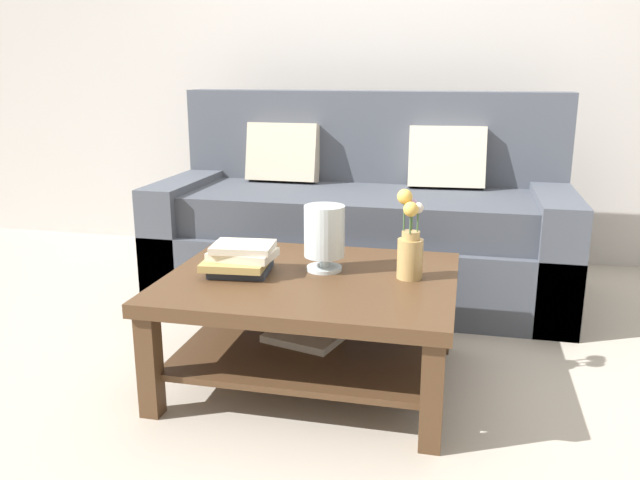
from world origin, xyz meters
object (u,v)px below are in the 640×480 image
couch (362,225)px  glass_hurricane_vase (324,234)px  coffee_table (311,304)px  book_stack_main (241,259)px  flower_pitcher (410,244)px

couch → glass_hurricane_vase: size_ratio=8.39×
coffee_table → book_stack_main: (-0.27, -0.02, 0.17)m
coffee_table → flower_pitcher: 0.44m
glass_hurricane_vase → flower_pitcher: 0.33m
couch → flower_pitcher: size_ratio=6.40×
book_stack_main → flower_pitcher: 0.64m
flower_pitcher → couch: bearing=108.1°
glass_hurricane_vase → coffee_table: bearing=-112.8°
couch → book_stack_main: 1.18m
coffee_table → couch: bearing=89.3°
couch → flower_pitcher: (0.35, -1.06, 0.19)m
glass_hurricane_vase → book_stack_main: bearing=-160.9°
coffee_table → flower_pitcher: (0.36, 0.05, 0.24)m
coffee_table → flower_pitcher: size_ratio=3.23×
coffee_table → glass_hurricane_vase: (0.03, 0.08, 0.26)m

